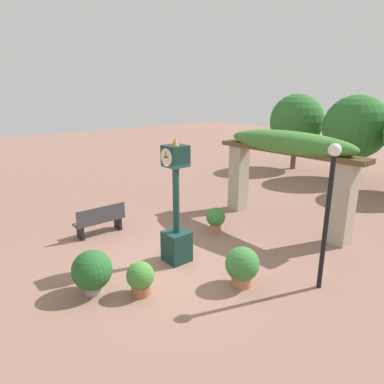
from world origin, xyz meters
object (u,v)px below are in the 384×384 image
potted_plant_far_right (216,218)px  park_bench (100,220)px  potted_plant_near_right (140,278)px  potted_plant_near_left (92,271)px  lamp_post (329,199)px  potted_plant_far_left (242,265)px  pedestal_clock (176,215)px

potted_plant_far_right → park_bench: size_ratio=0.51×
potted_plant_near_right → park_bench: bearing=167.5°
potted_plant_near_left → park_bench: 3.19m
potted_plant_near_left → lamp_post: bearing=52.6°
potted_plant_far_left → park_bench: potted_plant_far_left is taller
potted_plant_near_left → potted_plant_far_left: size_ratio=1.07×
potted_plant_far_right → park_bench: 3.45m
park_bench → lamp_post: size_ratio=0.48×
potted_plant_far_left → park_bench: bearing=-166.5°
potted_plant_far_left → lamp_post: bearing=47.0°
pedestal_clock → potted_plant_near_left: 2.35m
potted_plant_near_left → park_bench: size_ratio=0.64×
potted_plant_near_left → potted_plant_far_left: 3.19m
pedestal_clock → lamp_post: size_ratio=0.99×
pedestal_clock → park_bench: pedestal_clock is taller
pedestal_clock → potted_plant_near_right: pedestal_clock is taller
potted_plant_far_right → park_bench: bearing=-126.9°
potted_plant_far_left → potted_plant_near_left: bearing=-124.5°
potted_plant_far_right → park_bench: (-2.07, -2.76, 0.00)m
potted_plant_near_left → lamp_post: 5.09m
potted_plant_near_right → potted_plant_far_left: potted_plant_far_left is taller
potted_plant_near_left → potted_plant_far_left: (1.81, 2.63, -0.04)m
potted_plant_near_right → potted_plant_near_left: bearing=-133.0°
pedestal_clock → potted_plant_near_left: pedestal_clock is taller
pedestal_clock → potted_plant_far_left: 2.01m
potted_plant_near_right → park_bench: (-3.49, 0.78, 0.04)m
potted_plant_near_right → pedestal_clock: bearing=115.4°
pedestal_clock → park_bench: (-2.78, -0.72, -0.79)m
potted_plant_near_left → potted_plant_far_left: potted_plant_near_left is taller
potted_plant_near_left → potted_plant_near_right: 1.02m
potted_plant_far_right → pedestal_clock: bearing=-70.6°
pedestal_clock → park_bench: 2.98m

